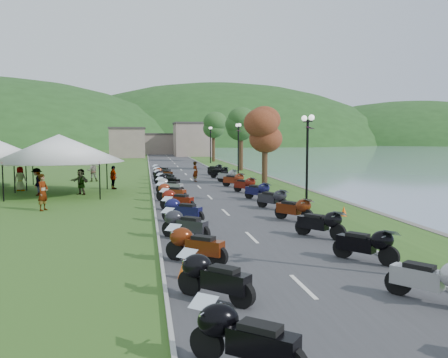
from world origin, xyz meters
name	(u,v)px	position (x,y,z in m)	size (l,w,h in m)	color
ground	(377,358)	(0.00, 0.00, 0.00)	(400.00, 400.00, 0.00)	#3D6C23
road	(186,174)	(0.00, 40.00, 0.01)	(7.00, 120.00, 0.02)	#3B3B3E
hills_backdrop	(154,144)	(0.00, 200.00, 0.00)	(360.00, 120.00, 76.00)	#285621
far_building	(155,142)	(-2.00, 85.00, 2.50)	(18.00, 16.00, 5.00)	gray
moto_row_left	(179,205)	(-2.43, 15.23, 0.55)	(2.60, 46.67, 1.10)	#331411
moto_row_right	(264,195)	(2.64, 18.53, 0.55)	(2.60, 41.75, 1.10)	#331411
vendor_tent_main	(60,165)	(-9.57, 25.02, 2.00)	(5.59, 5.59, 4.00)	silver
tree_lakeside	(265,140)	(5.22, 28.44, 3.54)	(2.55, 2.55, 7.08)	#326128
pedestrian_a	(44,211)	(-9.30, 18.26, 0.00)	(0.71, 0.52, 1.93)	slate
pedestrian_b	(93,181)	(-8.46, 33.99, 0.00)	(0.87, 0.48, 1.80)	slate
pedestrian_c	(37,195)	(-11.00, 24.83, 0.00)	(1.17, 0.48, 1.81)	slate
traffic_cone_near	(184,269)	(-3.00, 5.22, 0.28)	(0.36, 0.36, 0.56)	#F2590C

